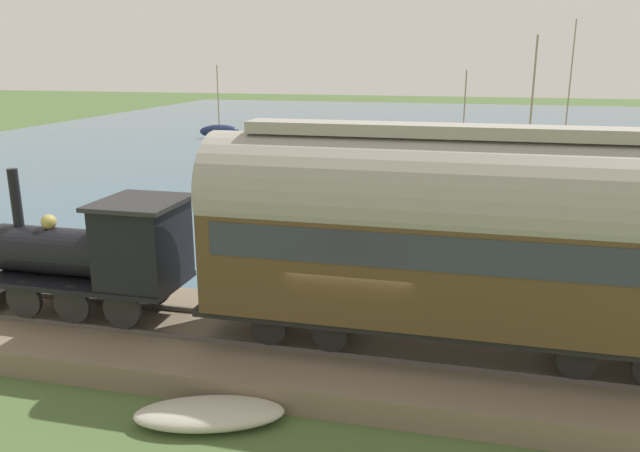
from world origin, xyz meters
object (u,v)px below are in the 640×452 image
at_px(sailboat_gray, 564,138).
at_px(passenger_coach, 455,231).
at_px(sailboat_red, 462,143).
at_px(rowboat_near_shore, 87,240).
at_px(rowboat_far_out, 378,283).
at_px(sailboat_teal, 525,178).
at_px(steam_locomotive, 101,251).
at_px(rowboat_mid_harbor, 374,217).
at_px(sailboat_navy, 220,131).
at_px(rowboat_off_pier, 546,230).
at_px(beached_dinghy, 209,414).

bearing_deg(sailboat_gray, passenger_coach, 141.39).
xyz_separation_m(sailboat_red, rowboat_near_shore, (-27.14, 12.78, -0.43)).
relative_size(sailboat_red, rowboat_far_out, 2.23).
xyz_separation_m(sailboat_teal, rowboat_far_out, (-15.24, 5.12, -0.54)).
height_order(steam_locomotive, rowboat_mid_harbor, steam_locomotive).
bearing_deg(sailboat_navy, sailboat_red, -113.57).
relative_size(rowboat_near_shore, rowboat_off_pier, 1.03).
distance_m(steam_locomotive, sailboat_red, 34.81).
relative_size(sailboat_navy, rowboat_far_out, 2.33).
relative_size(rowboat_mid_harbor, rowboat_far_out, 1.13).
height_order(steam_locomotive, rowboat_far_out, steam_locomotive).
relative_size(passenger_coach, sailboat_navy, 1.79).
bearing_deg(rowboat_mid_harbor, sailboat_red, -26.89).
bearing_deg(rowboat_far_out, sailboat_navy, 18.90).
height_order(passenger_coach, sailboat_gray, sailboat_gray).
bearing_deg(sailboat_red, rowboat_far_out, 169.80).
bearing_deg(sailboat_gray, rowboat_far_out, 136.29).
distance_m(rowboat_off_pier, beached_dinghy, 16.79).
relative_size(sailboat_teal, rowboat_near_shore, 3.06).
height_order(rowboat_near_shore, rowboat_mid_harbor, rowboat_mid_harbor).
distance_m(sailboat_red, rowboat_near_shore, 30.00).
xyz_separation_m(steam_locomotive, rowboat_near_shore, (6.78, 5.11, -2.04)).
height_order(sailboat_navy, beached_dinghy, sailboat_navy).
distance_m(sailboat_teal, beached_dinghy, 23.89).
bearing_deg(steam_locomotive, rowboat_far_out, -51.77).
xyz_separation_m(rowboat_near_shore, rowboat_mid_harbor, (5.72, -9.68, 0.03)).
bearing_deg(passenger_coach, sailboat_gray, -10.50).
height_order(sailboat_gray, rowboat_near_shore, sailboat_gray).
xyz_separation_m(rowboat_mid_harbor, beached_dinghy, (-15.37, 0.67, 0.01)).
bearing_deg(sailboat_navy, passenger_coach, -166.00).
height_order(steam_locomotive, sailboat_gray, sailboat_gray).
bearing_deg(beached_dinghy, rowboat_near_shore, 43.01).
height_order(sailboat_teal, rowboat_near_shore, sailboat_teal).
relative_size(passenger_coach, rowboat_near_shore, 4.29).
bearing_deg(beached_dinghy, rowboat_mid_harbor, -2.49).
height_order(sailboat_gray, beached_dinghy, sailboat_gray).
bearing_deg(rowboat_far_out, beached_dinghy, 154.22).
height_order(passenger_coach, rowboat_far_out, passenger_coach).
xyz_separation_m(steam_locomotive, sailboat_red, (33.92, -7.67, -1.61)).
relative_size(sailboat_red, rowboat_mid_harbor, 1.97).
bearing_deg(rowboat_far_out, rowboat_off_pier, -46.45).
height_order(sailboat_red, rowboat_off_pier, sailboat_red).
bearing_deg(rowboat_off_pier, rowboat_mid_harbor, 32.98).
height_order(rowboat_far_out, beached_dinghy, rowboat_far_out).
bearing_deg(sailboat_gray, sailboat_navy, 62.73).
xyz_separation_m(rowboat_off_pier, rowboat_mid_harbor, (0.31, 6.76, 0.04)).
relative_size(sailboat_gray, sailboat_navy, 1.54).
bearing_deg(sailboat_gray, rowboat_off_pier, 143.48).
distance_m(steam_locomotive, sailboat_teal, 22.81).
relative_size(sailboat_gray, rowboat_far_out, 3.60).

